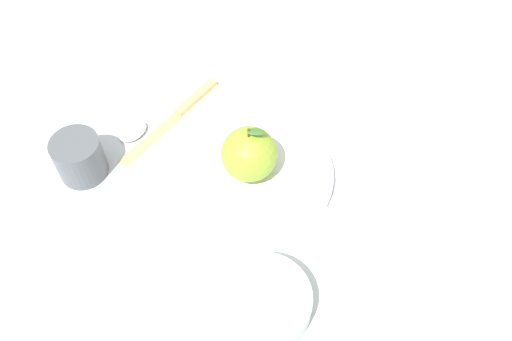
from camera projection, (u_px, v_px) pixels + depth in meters
The scene contains 7 objects.
ground_plane at pixel (251, 170), 0.82m from camera, with size 2.40×2.40×0.00m, color silver.
dinner_plate at pixel (256, 174), 0.80m from camera, with size 0.22×0.22×0.02m.
apple at pixel (249, 154), 0.76m from camera, with size 0.08×0.08×0.09m.
side_bowl at pixel (263, 302), 0.67m from camera, with size 0.12×0.12×0.04m.
cup at pixel (78, 156), 0.79m from camera, with size 0.07×0.07×0.06m.
knife at pixel (179, 113), 0.88m from camera, with size 0.12×0.19×0.01m.
spoon at pixel (143, 123), 0.86m from camera, with size 0.11×0.17×0.01m.
Camera 1 is at (0.06, -0.47, 0.66)m, focal length 39.33 mm.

